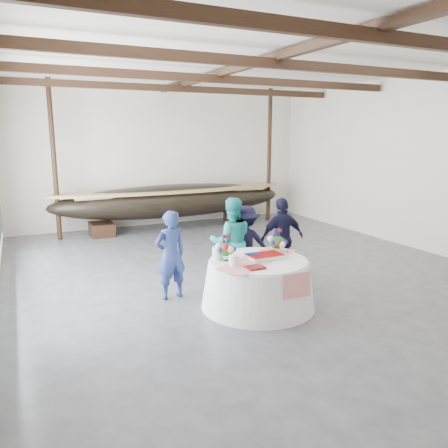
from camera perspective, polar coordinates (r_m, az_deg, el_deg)
name	(u,v)px	position (r m, az deg, el deg)	size (l,w,h in m)	color
floor	(249,272)	(9.75, 3.26, -6.25)	(10.00, 12.00, 0.01)	#3D3D42
wall_back	(164,157)	(14.84, -7.89, 8.69)	(10.00, 0.02, 4.50)	silver
wall_right	(419,163)	(12.50, 24.15, 7.24)	(0.02, 12.00, 4.50)	silver
ceiling	(251,58)	(9.39, 3.60, 20.85)	(10.00, 12.00, 0.01)	white
pavilion_structure	(233,88)	(10.08, 1.12, 17.40)	(9.80, 11.76, 4.50)	black
longboat_display	(174,201)	(14.04, -6.60, 3.07)	(7.63, 1.53, 1.43)	black
banquet_table	(258,283)	(7.77, 4.46, -7.69)	(2.00, 2.00, 0.86)	white
tabletop_items	(252,250)	(7.69, 3.64, -3.38)	(1.88, 1.39, 0.40)	red
guest_woman_blue	(171,255)	(8.07, -7.00, -4.03)	(0.60, 0.40, 1.65)	navy
guest_woman_teal	(231,242)	(8.70, 0.97, -2.35)	(0.87, 0.68, 1.78)	teal
guest_man_left	(245,244)	(8.99, 2.81, -2.57)	(1.02, 0.59, 1.58)	black
guest_man_right	(282,238)	(9.20, 7.59, -1.89)	(1.01, 0.42, 1.72)	black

